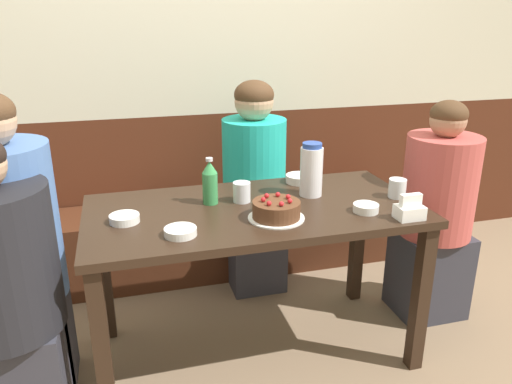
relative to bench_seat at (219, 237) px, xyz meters
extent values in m
plane|color=#846B51|center=(0.00, -0.83, -0.22)|extent=(12.00, 12.00, 0.00)
cube|color=#4C2314|center=(0.00, 0.22, 0.25)|extent=(4.80, 0.04, 0.94)
cube|color=#472314|center=(0.00, 0.00, 0.00)|extent=(2.29, 0.38, 0.43)
cube|color=black|center=(0.00, -0.83, 0.49)|extent=(1.42, 0.71, 0.03)
cube|color=black|center=(-0.66, -1.13, 0.13)|extent=(0.06, 0.06, 0.69)
cube|color=black|center=(0.66, -1.13, 0.13)|extent=(0.06, 0.06, 0.69)
cube|color=black|center=(-0.66, -0.53, 0.13)|extent=(0.06, 0.06, 0.69)
cube|color=black|center=(0.66, -0.53, 0.13)|extent=(0.06, 0.06, 0.69)
cylinder|color=white|center=(0.05, -0.97, 0.51)|extent=(0.23, 0.23, 0.01)
cylinder|color=#56331E|center=(0.05, -0.97, 0.55)|extent=(0.19, 0.19, 0.07)
sphere|color=red|center=(0.07, -0.92, 0.60)|extent=(0.02, 0.02, 0.02)
sphere|color=red|center=(0.03, -0.92, 0.60)|extent=(0.02, 0.02, 0.02)
sphere|color=red|center=(0.00, -0.96, 0.60)|extent=(0.02, 0.02, 0.02)
sphere|color=red|center=(0.01, -1.01, 0.60)|extent=(0.02, 0.02, 0.02)
sphere|color=red|center=(0.05, -1.03, 0.60)|extent=(0.02, 0.02, 0.02)
sphere|color=red|center=(0.10, -1.01, 0.60)|extent=(0.02, 0.02, 0.02)
sphere|color=red|center=(0.11, -0.96, 0.60)|extent=(0.02, 0.02, 0.02)
cylinder|color=white|center=(0.29, -0.75, 0.62)|extent=(0.10, 0.10, 0.22)
cylinder|color=#28479E|center=(0.29, -0.75, 0.75)|extent=(0.09, 0.09, 0.02)
cylinder|color=#388E4C|center=(-0.17, -0.73, 0.58)|extent=(0.07, 0.07, 0.14)
cone|color=#388E4C|center=(-0.17, -0.73, 0.68)|extent=(0.07, 0.07, 0.05)
cylinder|color=silver|center=(-0.17, -0.73, 0.71)|extent=(0.03, 0.03, 0.01)
cube|color=white|center=(0.57, -1.12, 0.54)|extent=(0.11, 0.08, 0.05)
cube|color=white|center=(0.57, -1.12, 0.59)|extent=(0.09, 0.03, 0.05)
cylinder|color=white|center=(0.43, -1.00, 0.53)|extent=(0.11, 0.11, 0.03)
cylinder|color=white|center=(-0.54, -0.85, 0.53)|extent=(0.12, 0.12, 0.03)
cylinder|color=white|center=(0.30, -0.57, 0.53)|extent=(0.13, 0.13, 0.04)
cylinder|color=white|center=(-0.34, -1.03, 0.53)|extent=(0.12, 0.12, 0.03)
cylinder|color=silver|center=(-0.03, -0.75, 0.56)|extent=(0.08, 0.08, 0.09)
cylinder|color=silver|center=(0.65, -0.88, 0.55)|extent=(0.08, 0.08, 0.09)
cube|color=#33333D|center=(0.97, -0.75, 0.01)|extent=(0.34, 0.30, 0.45)
cylinder|color=#BC4C47|center=(0.97, -0.75, 0.49)|extent=(0.36, 0.36, 0.51)
sphere|color=#A87A5B|center=(0.97, -0.75, 0.82)|extent=(0.17, 0.17, 0.17)
ellipsoid|color=#4C331E|center=(0.97, -0.75, 0.85)|extent=(0.17, 0.17, 0.13)
cube|color=#33333D|center=(0.17, -0.22, 0.01)|extent=(0.30, 0.34, 0.45)
cylinder|color=#1EB2A3|center=(0.17, -0.22, 0.50)|extent=(0.35, 0.35, 0.53)
sphere|color=tan|center=(0.17, -0.22, 0.86)|extent=(0.21, 0.21, 0.21)
ellipsoid|color=#4C331E|center=(0.17, -0.22, 0.89)|extent=(0.21, 0.21, 0.15)
cube|color=#33333D|center=(-0.97, -0.82, 0.01)|extent=(0.34, 0.30, 0.45)
cylinder|color=#4C70AD|center=(-0.97, -0.82, 0.54)|extent=(0.38, 0.38, 0.62)
cube|color=#33333D|center=(-0.97, -1.04, 0.01)|extent=(0.34, 0.30, 0.45)
camera|label=1|loc=(-0.52, -2.74, 1.29)|focal=35.00mm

